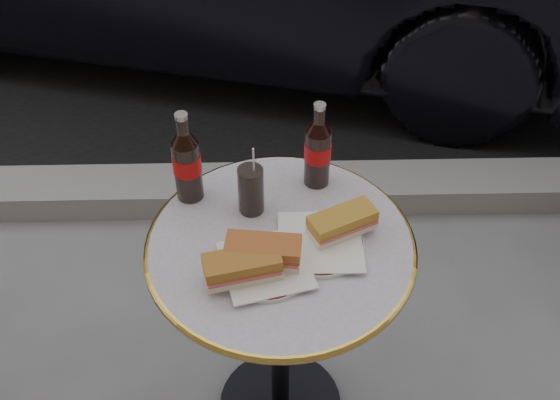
{
  "coord_description": "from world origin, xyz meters",
  "views": [
    {
      "loc": [
        -0.03,
        -1.08,
        1.91
      ],
      "look_at": [
        0.0,
        0.05,
        0.82
      ],
      "focal_mm": 45.0,
      "sensor_mm": 36.0,
      "label": 1
    }
  ],
  "objects_px": {
    "bistro_table": "(280,337)",
    "cola_bottle_right": "(318,145)",
    "cola_bottle_left": "(186,156)",
    "cola_glass": "(251,189)",
    "plate_right": "(320,244)",
    "plate_left": "(266,267)"
  },
  "relations": [
    {
      "from": "plate_left",
      "to": "plate_right",
      "type": "bearing_deg",
      "value": 28.12
    },
    {
      "from": "cola_bottle_left",
      "to": "cola_bottle_right",
      "type": "xyz_separation_m",
      "value": [
        0.31,
        0.04,
        -0.0
      ]
    },
    {
      "from": "bistro_table",
      "to": "cola_bottle_right",
      "type": "height_order",
      "value": "cola_bottle_right"
    },
    {
      "from": "cola_glass",
      "to": "cola_bottle_left",
      "type": "bearing_deg",
      "value": 160.74
    },
    {
      "from": "plate_right",
      "to": "cola_bottle_right",
      "type": "distance_m",
      "value": 0.24
    },
    {
      "from": "bistro_table",
      "to": "cola_bottle_right",
      "type": "distance_m",
      "value": 0.53
    },
    {
      "from": "cola_bottle_left",
      "to": "cola_glass",
      "type": "xyz_separation_m",
      "value": [
        0.15,
        -0.05,
        -0.06
      ]
    },
    {
      "from": "bistro_table",
      "to": "cola_bottle_right",
      "type": "bearing_deg",
      "value": 65.51
    },
    {
      "from": "bistro_table",
      "to": "plate_right",
      "type": "xyz_separation_m",
      "value": [
        0.09,
        -0.01,
        0.37
      ]
    },
    {
      "from": "bistro_table",
      "to": "plate_left",
      "type": "bearing_deg",
      "value": -113.98
    },
    {
      "from": "plate_right",
      "to": "cola_glass",
      "type": "height_order",
      "value": "cola_glass"
    },
    {
      "from": "bistro_table",
      "to": "plate_right",
      "type": "bearing_deg",
      "value": -6.46
    },
    {
      "from": "cola_bottle_left",
      "to": "cola_bottle_right",
      "type": "height_order",
      "value": "cola_bottle_left"
    },
    {
      "from": "plate_left",
      "to": "cola_bottle_right",
      "type": "height_order",
      "value": "cola_bottle_right"
    },
    {
      "from": "bistro_table",
      "to": "plate_left",
      "type": "relative_size",
      "value": 3.78
    },
    {
      "from": "plate_left",
      "to": "plate_right",
      "type": "height_order",
      "value": "same"
    },
    {
      "from": "plate_right",
      "to": "cola_bottle_right",
      "type": "xyz_separation_m",
      "value": [
        0.0,
        0.22,
        0.11
      ]
    },
    {
      "from": "bistro_table",
      "to": "plate_left",
      "type": "xyz_separation_m",
      "value": [
        -0.03,
        -0.08,
        0.37
      ]
    },
    {
      "from": "bistro_table",
      "to": "cola_bottle_left",
      "type": "xyz_separation_m",
      "value": [
        -0.21,
        0.16,
        0.49
      ]
    },
    {
      "from": "bistro_table",
      "to": "cola_glass",
      "type": "distance_m",
      "value": 0.45
    },
    {
      "from": "plate_left",
      "to": "cola_glass",
      "type": "height_order",
      "value": "cola_glass"
    },
    {
      "from": "plate_right",
      "to": "cola_bottle_left",
      "type": "distance_m",
      "value": 0.37
    }
  ]
}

